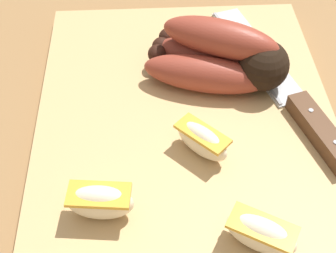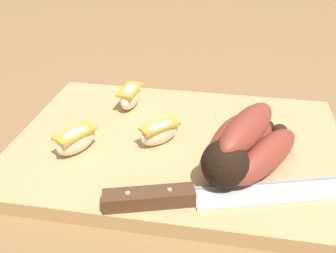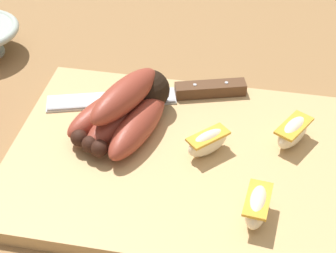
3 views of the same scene
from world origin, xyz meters
name	(u,v)px [view 3 (image 3 of 3)]	position (x,y,z in m)	size (l,w,h in m)	color
ground_plane	(189,159)	(0.00, 0.00, 0.00)	(6.00, 6.00, 0.00)	olive
cutting_board	(185,161)	(0.00, 0.02, 0.01)	(0.45, 0.31, 0.02)	tan
banana_bunch	(127,110)	(0.09, -0.03, 0.05)	(0.13, 0.16, 0.07)	black
chefs_knife	(176,93)	(0.03, -0.10, 0.03)	(0.28, 0.11, 0.02)	silver
apple_wedge_near	(293,132)	(-0.13, -0.03, 0.04)	(0.05, 0.06, 0.03)	#F4E5C1
apple_wedge_middle	(208,142)	(-0.02, 0.01, 0.04)	(0.06, 0.06, 0.03)	#F4E5C1
apple_wedge_far	(257,206)	(-0.09, 0.10, 0.04)	(0.03, 0.06, 0.04)	#F4E5C1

